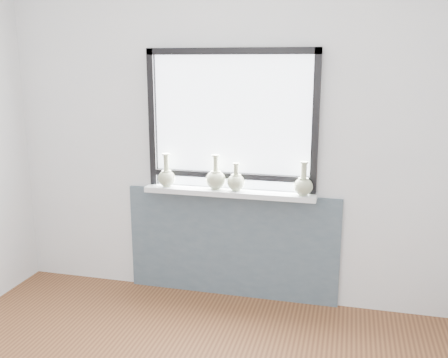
% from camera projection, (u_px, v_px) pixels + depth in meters
% --- Properties ---
extents(back_wall, '(3.60, 0.02, 2.60)m').
position_uv_depth(back_wall, '(232.00, 136.00, 3.80)').
color(back_wall, silver).
rests_on(back_wall, ground).
extents(apron_panel, '(1.70, 0.03, 0.86)m').
position_uv_depth(apron_panel, '(231.00, 245.00, 3.97)').
color(apron_panel, '#4E5C69').
rests_on(apron_panel, ground).
extents(windowsill, '(1.32, 0.18, 0.04)m').
position_uv_depth(windowsill, '(229.00, 192.00, 3.80)').
color(windowsill, silver).
rests_on(windowsill, apron_panel).
extents(window, '(1.30, 0.06, 1.05)m').
position_uv_depth(window, '(231.00, 118.00, 3.73)').
color(window, black).
rests_on(window, windowsill).
extents(vase_a, '(0.14, 0.14, 0.26)m').
position_uv_depth(vase_a, '(167.00, 176.00, 3.88)').
color(vase_a, '#A9B28C').
rests_on(vase_a, windowsill).
extents(vase_b, '(0.15, 0.15, 0.27)m').
position_uv_depth(vase_b, '(216.00, 178.00, 3.80)').
color(vase_b, '#A9B28C').
rests_on(vase_b, windowsill).
extents(vase_c, '(0.14, 0.14, 0.21)m').
position_uv_depth(vase_c, '(236.00, 181.00, 3.76)').
color(vase_c, '#A9B28C').
rests_on(vase_c, windowsill).
extents(vase_d, '(0.14, 0.14, 0.25)m').
position_uv_depth(vase_d, '(303.00, 185.00, 3.62)').
color(vase_d, '#A9B28C').
rests_on(vase_d, windowsill).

